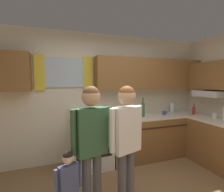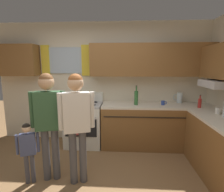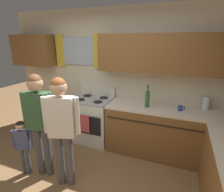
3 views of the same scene
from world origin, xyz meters
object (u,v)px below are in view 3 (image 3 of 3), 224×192
(adult_holding_child, at_px, (39,115))
(adult_in_plaid, at_px, (61,121))
(stove_oven, at_px, (93,119))
(bottle_wine_green, at_px, (147,99))
(water_pitcher, at_px, (206,103))
(mug_cobalt_blue, at_px, (180,108))
(small_child, at_px, (23,142))

(adult_holding_child, relative_size, adult_in_plaid, 1.00)
(stove_oven, distance_m, adult_in_plaid, 1.36)
(bottle_wine_green, relative_size, water_pitcher, 1.79)
(bottle_wine_green, height_order, mug_cobalt_blue, bottle_wine_green)
(adult_in_plaid, bearing_deg, adult_holding_child, 173.04)
(bottle_wine_green, bearing_deg, small_child, -142.00)
(stove_oven, bearing_deg, adult_in_plaid, -81.50)
(water_pitcher, relative_size, adult_holding_child, 0.14)
(mug_cobalt_blue, distance_m, adult_in_plaid, 1.89)
(mug_cobalt_blue, height_order, water_pitcher, water_pitcher)
(stove_oven, xyz_separation_m, small_child, (-0.51, -1.30, 0.10))
(small_child, bearing_deg, mug_cobalt_blue, 30.63)
(adult_holding_child, bearing_deg, adult_in_plaid, -6.96)
(adult_holding_child, distance_m, adult_in_plaid, 0.42)
(bottle_wine_green, distance_m, water_pitcher, 0.96)
(stove_oven, xyz_separation_m, adult_holding_child, (-0.24, -1.19, 0.53))
(mug_cobalt_blue, relative_size, small_child, 0.13)
(stove_oven, relative_size, adult_in_plaid, 0.70)
(bottle_wine_green, xyz_separation_m, adult_in_plaid, (-0.90, -1.19, -0.06))
(water_pitcher, xyz_separation_m, adult_in_plaid, (-1.83, -1.43, -0.02))
(bottle_wine_green, relative_size, small_child, 0.44)
(mug_cobalt_blue, bearing_deg, adult_in_plaid, -140.08)
(stove_oven, relative_size, bottle_wine_green, 2.79)
(adult_in_plaid, bearing_deg, water_pitcher, 38.02)
(adult_in_plaid, height_order, small_child, adult_in_plaid)
(bottle_wine_green, xyz_separation_m, water_pitcher, (0.93, 0.24, -0.04))
(stove_oven, bearing_deg, mug_cobalt_blue, -0.96)
(mug_cobalt_blue, height_order, small_child, mug_cobalt_blue)
(stove_oven, height_order, small_child, stove_oven)
(bottle_wine_green, bearing_deg, adult_in_plaid, -127.15)
(bottle_wine_green, height_order, adult_holding_child, adult_holding_child)
(stove_oven, relative_size, mug_cobalt_blue, 9.58)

